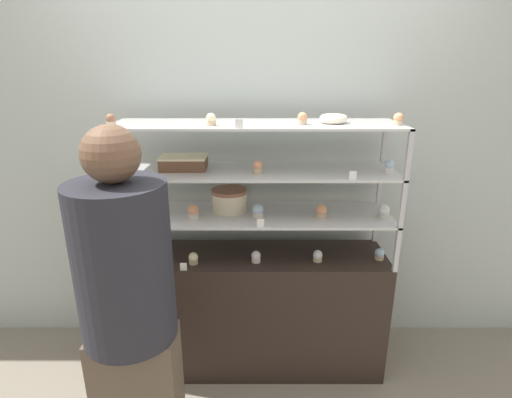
# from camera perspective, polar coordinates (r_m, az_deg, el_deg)

# --- Properties ---
(ground_plane) EXTENTS (20.00, 20.00, 0.00)m
(ground_plane) POSITION_cam_1_polar(r_m,az_deg,el_deg) (2.76, 0.00, -21.97)
(ground_plane) COLOR gray
(back_wall) EXTENTS (8.00, 0.05, 2.60)m
(back_wall) POSITION_cam_1_polar(r_m,az_deg,el_deg) (2.50, 0.00, 7.17)
(back_wall) COLOR #A8B2AD
(back_wall) RESTS_ON ground_plane
(display_base) EXTENTS (1.51, 0.41, 0.75)m
(display_base) POSITION_cam_1_polar(r_m,az_deg,el_deg) (2.53, 0.00, -15.54)
(display_base) COLOR black
(display_base) RESTS_ON ground_plane
(display_riser_lower) EXTENTS (1.51, 0.41, 0.25)m
(display_riser_lower) POSITION_cam_1_polar(r_m,az_deg,el_deg) (2.25, 0.00, -2.50)
(display_riser_lower) COLOR #B7B7BC
(display_riser_lower) RESTS_ON display_base
(display_riser_middle) EXTENTS (1.51, 0.41, 0.25)m
(display_riser_middle) POSITION_cam_1_polar(r_m,az_deg,el_deg) (2.17, 0.00, 3.76)
(display_riser_middle) COLOR #B7B7BC
(display_riser_middle) RESTS_ON display_riser_lower
(display_riser_upper) EXTENTS (1.51, 0.41, 0.25)m
(display_riser_upper) POSITION_cam_1_polar(r_m,az_deg,el_deg) (2.12, 0.00, 10.41)
(display_riser_upper) COLOR #B7B7BC
(display_riser_upper) RESTS_ON display_riser_middle
(layer_cake_centerpiece) EXTENTS (0.20, 0.20, 0.13)m
(layer_cake_centerpiece) POSITION_cam_1_polar(r_m,az_deg,el_deg) (2.28, -3.81, -0.13)
(layer_cake_centerpiece) COLOR beige
(layer_cake_centerpiece) RESTS_ON display_riser_lower
(sheet_cake_frosted) EXTENTS (0.25, 0.17, 0.07)m
(sheet_cake_frosted) POSITION_cam_1_polar(r_m,az_deg,el_deg) (2.22, -10.27, 5.15)
(sheet_cake_frosted) COLOR brown
(sheet_cake_frosted) RESTS_ON display_riser_middle
(cupcake_0) EXTENTS (0.05, 0.05, 0.07)m
(cupcake_0) POSITION_cam_1_polar(r_m,az_deg,el_deg) (2.40, -16.93, -7.39)
(cupcake_0) COLOR white
(cupcake_0) RESTS_ON display_base
(cupcake_1) EXTENTS (0.05, 0.05, 0.07)m
(cupcake_1) POSITION_cam_1_polar(r_m,az_deg,el_deg) (2.26, -8.94, -8.38)
(cupcake_1) COLOR #CCB28C
(cupcake_1) RESTS_ON display_base
(cupcake_2) EXTENTS (0.05, 0.05, 0.07)m
(cupcake_2) POSITION_cam_1_polar(r_m,az_deg,el_deg) (2.25, 0.06, -8.25)
(cupcake_2) COLOR beige
(cupcake_2) RESTS_ON display_base
(cupcake_3) EXTENTS (0.05, 0.05, 0.07)m
(cupcake_3) POSITION_cam_1_polar(r_m,az_deg,el_deg) (2.29, 8.80, -8.05)
(cupcake_3) COLOR #CCB28C
(cupcake_3) RESTS_ON display_base
(cupcake_4) EXTENTS (0.05, 0.05, 0.07)m
(cupcake_4) POSITION_cam_1_polar(r_m,az_deg,el_deg) (2.38, 17.22, -7.54)
(cupcake_4) COLOR #CCB28C
(cupcake_4) RESTS_ON display_base
(price_tag_0) EXTENTS (0.04, 0.00, 0.04)m
(price_tag_0) POSITION_cam_1_polar(r_m,az_deg,el_deg) (2.20, -10.32, -9.50)
(price_tag_0) COLOR white
(price_tag_0) RESTS_ON display_base
(cupcake_5) EXTENTS (0.06, 0.06, 0.07)m
(cupcake_5) POSITION_cam_1_polar(r_m,az_deg,el_deg) (2.24, -18.00, -2.18)
(cupcake_5) COLOR white
(cupcake_5) RESTS_ON display_riser_lower
(cupcake_6) EXTENTS (0.06, 0.06, 0.07)m
(cupcake_6) POSITION_cam_1_polar(r_m,az_deg,el_deg) (2.20, -8.96, -1.79)
(cupcake_6) COLOR beige
(cupcake_6) RESTS_ON display_riser_lower
(cupcake_7) EXTENTS (0.06, 0.06, 0.07)m
(cupcake_7) POSITION_cam_1_polar(r_m,az_deg,el_deg) (2.19, 0.25, -1.70)
(cupcake_7) COLOR beige
(cupcake_7) RESTS_ON display_riser_lower
(cupcake_8) EXTENTS (0.06, 0.06, 0.07)m
(cupcake_8) POSITION_cam_1_polar(r_m,az_deg,el_deg) (2.21, 9.31, -1.75)
(cupcake_8) COLOR #CCB28C
(cupcake_8) RESTS_ON display_riser_lower
(cupcake_9) EXTENTS (0.06, 0.06, 0.07)m
(cupcake_9) POSITION_cam_1_polar(r_m,az_deg,el_deg) (2.29, 17.79, -1.67)
(cupcake_9) COLOR beige
(cupcake_9) RESTS_ON display_riser_lower
(price_tag_1) EXTENTS (0.04, 0.00, 0.04)m
(price_tag_1) POSITION_cam_1_polar(r_m,az_deg,el_deg) (2.06, 0.66, -3.43)
(price_tag_1) COLOR white
(price_tag_1) RESTS_ON display_riser_lower
(cupcake_10) EXTENTS (0.05, 0.05, 0.07)m
(cupcake_10) POSITION_cam_1_polar(r_m,az_deg,el_deg) (2.22, -18.02, 4.47)
(cupcake_10) COLOR beige
(cupcake_10) RESTS_ON display_riser_middle
(cupcake_11) EXTENTS (0.05, 0.05, 0.07)m
(cupcake_11) POSITION_cam_1_polar(r_m,az_deg,el_deg) (2.09, 0.27, 4.56)
(cupcake_11) COLOR #CCB28C
(cupcake_11) RESTS_ON display_riser_middle
(cupcake_12) EXTENTS (0.05, 0.05, 0.07)m
(cupcake_12) POSITION_cam_1_polar(r_m,az_deg,el_deg) (2.22, 18.47, 4.46)
(cupcake_12) COLOR white
(cupcake_12) RESTS_ON display_riser_middle
(price_tag_2) EXTENTS (0.04, 0.00, 0.04)m
(price_tag_2) POSITION_cam_1_polar(r_m,az_deg,el_deg) (2.03, 13.67, 3.30)
(price_tag_2) COLOR white
(price_tag_2) RESTS_ON display_riser_middle
(cupcake_13) EXTENTS (0.05, 0.05, 0.06)m
(cupcake_13) POSITION_cam_1_polar(r_m,az_deg,el_deg) (2.12, -20.02, 10.54)
(cupcake_13) COLOR #CCB28C
(cupcake_13) RESTS_ON display_riser_upper
(cupcake_14) EXTENTS (0.05, 0.05, 0.06)m
(cupcake_14) POSITION_cam_1_polar(r_m,az_deg,el_deg) (2.04, -6.44, 11.22)
(cupcake_14) COLOR #CCB28C
(cupcake_14) RESTS_ON display_riser_upper
(cupcake_15) EXTENTS (0.05, 0.05, 0.06)m
(cupcake_15) POSITION_cam_1_polar(r_m,az_deg,el_deg) (2.07, 6.64, 11.34)
(cupcake_15) COLOR #CCB28C
(cupcake_15) RESTS_ON display_riser_upper
(cupcake_16) EXTENTS (0.05, 0.05, 0.06)m
(cupcake_16) POSITION_cam_1_polar(r_m,az_deg,el_deg) (2.16, 19.67, 10.69)
(cupcake_16) COLOR #CCB28C
(cupcake_16) RESTS_ON display_riser_upper
(price_tag_3) EXTENTS (0.04, 0.00, 0.04)m
(price_tag_3) POSITION_cam_1_polar(r_m,az_deg,el_deg) (1.93, -2.44, 10.68)
(price_tag_3) COLOR white
(price_tag_3) RESTS_ON display_riser_upper
(donut_glazed) EXTENTS (0.14, 0.14, 0.04)m
(donut_glazed) POSITION_cam_1_polar(r_m,az_deg,el_deg) (2.15, 11.03, 11.18)
(donut_glazed) COLOR #EFE5CC
(donut_glazed) RESTS_ON display_riser_upper
(customer_figure) EXTENTS (0.37, 0.37, 1.60)m
(customer_figure) POSITION_cam_1_polar(r_m,az_deg,el_deg) (1.75, -17.66, -14.92)
(customer_figure) COLOR brown
(customer_figure) RESTS_ON ground_plane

